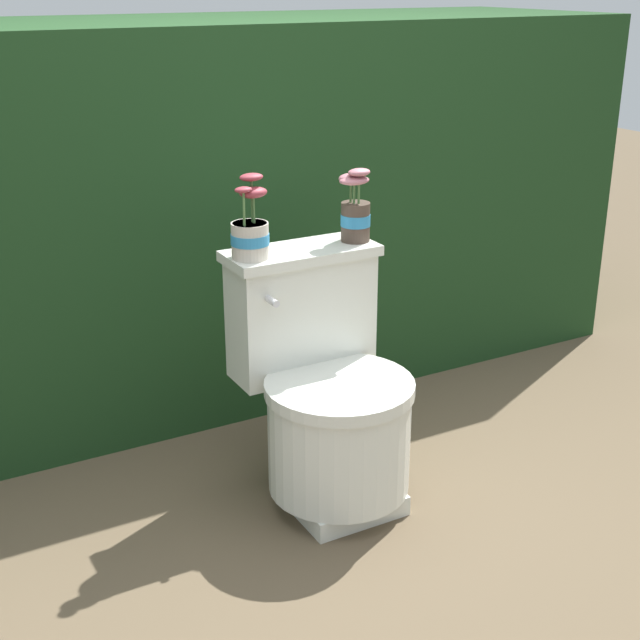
# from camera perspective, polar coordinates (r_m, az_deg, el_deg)

# --- Properties ---
(ground_plane) EXTENTS (12.00, 12.00, 0.00)m
(ground_plane) POSITION_cam_1_polar(r_m,az_deg,el_deg) (2.70, 1.31, -11.85)
(ground_plane) COLOR brown
(hedge_backdrop) EXTENTS (3.30, 0.92, 1.33)m
(hedge_backdrop) POSITION_cam_1_polar(r_m,az_deg,el_deg) (3.35, -8.13, 7.11)
(hedge_backdrop) COLOR #193819
(hedge_backdrop) RESTS_ON ground
(toilet) EXTENTS (0.45, 0.54, 0.73)m
(toilet) POSITION_cam_1_polar(r_m,az_deg,el_deg) (2.61, 0.47, -5.09)
(toilet) COLOR silver
(toilet) RESTS_ON ground
(potted_plant_left) EXTENTS (0.11, 0.11, 0.24)m
(potted_plant_left) POSITION_cam_1_polar(r_m,az_deg,el_deg) (2.48, -4.49, 5.61)
(potted_plant_left) COLOR beige
(potted_plant_left) RESTS_ON toilet
(potted_plant_midleft) EXTENTS (0.10, 0.09, 0.22)m
(potted_plant_midleft) POSITION_cam_1_polar(r_m,az_deg,el_deg) (2.64, 2.27, 7.00)
(potted_plant_midleft) COLOR #47382D
(potted_plant_midleft) RESTS_ON toilet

